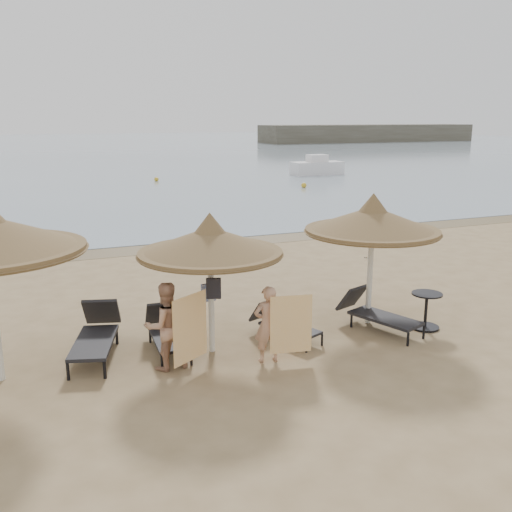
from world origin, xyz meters
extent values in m
plane|color=#A0855E|center=(0.00, 0.00, 0.00)|extent=(160.00, 160.00, 0.00)
cube|color=gray|center=(0.00, 80.00, 0.01)|extent=(200.00, 140.00, 0.03)
cube|color=brown|center=(0.00, 9.40, 0.00)|extent=(200.00, 1.60, 0.01)
cube|color=#5C574A|center=(55.00, 80.00, 1.50)|extent=(40.00, 8.00, 3.00)
cube|color=white|center=(18.00, 30.00, 0.50)|extent=(4.00, 1.60, 1.00)
cube|color=white|center=(18.00, 30.00, 1.25)|extent=(1.50, 1.00, 0.60)
cylinder|color=silver|center=(-0.05, 0.26, 0.99)|extent=(0.11, 0.11, 1.98)
cone|color=brown|center=(-0.05, 0.26, 2.18)|extent=(2.73, 2.73, 0.52)
cone|color=brown|center=(-0.05, 0.26, 2.49)|extent=(0.66, 0.66, 0.42)
cylinder|color=brown|center=(-0.05, 0.26, 1.94)|extent=(2.67, 2.67, 0.09)
cylinder|color=silver|center=(3.59, 0.47, 1.04)|extent=(0.12, 0.12, 2.08)
cone|color=brown|center=(3.59, 0.47, 2.30)|extent=(2.88, 2.88, 0.55)
cone|color=brown|center=(3.59, 0.47, 2.63)|extent=(0.69, 0.69, 0.45)
cylinder|color=brown|center=(3.59, 0.47, 2.04)|extent=(2.82, 2.82, 0.10)
cylinder|color=black|center=(-2.73, -0.02, 0.15)|extent=(0.06, 0.06, 0.31)
cylinder|color=black|center=(-2.14, -0.19, 0.15)|extent=(0.06, 0.06, 0.31)
cylinder|color=black|center=(-2.30, 1.46, 0.15)|extent=(0.06, 0.06, 0.31)
cylinder|color=black|center=(-1.70, 1.29, 0.15)|extent=(0.06, 0.06, 0.31)
cube|color=black|center=(-2.20, 0.69, 0.34)|extent=(1.12, 1.78, 0.07)
cube|color=black|center=(-1.93, 1.61, 0.61)|extent=(0.78, 0.64, 0.62)
cylinder|color=black|center=(-1.14, -0.21, 0.13)|extent=(0.05, 0.05, 0.27)
cylinder|color=black|center=(-0.61, -0.24, 0.13)|extent=(0.05, 0.05, 0.27)
cylinder|color=black|center=(-1.07, 1.12, 0.13)|extent=(0.05, 0.05, 0.27)
cylinder|color=black|center=(-0.54, 1.10, 0.13)|extent=(0.05, 0.05, 0.27)
cube|color=black|center=(-0.84, 0.49, 0.30)|extent=(0.66, 1.46, 0.06)
cube|color=black|center=(-0.80, 1.33, 0.52)|extent=(0.61, 0.43, 0.54)
cylinder|color=black|center=(1.60, -0.49, 0.12)|extent=(0.04, 0.04, 0.24)
cylinder|color=black|center=(2.03, -0.31, 0.12)|extent=(0.04, 0.04, 0.24)
cylinder|color=black|center=(1.13, 0.60, 0.12)|extent=(0.04, 0.04, 0.24)
cylinder|color=black|center=(1.57, 0.79, 0.12)|extent=(0.04, 0.04, 0.24)
cube|color=black|center=(1.56, 0.19, 0.26)|extent=(0.99, 1.38, 0.05)
cube|color=black|center=(1.27, 0.88, 0.47)|extent=(0.63, 0.54, 0.48)
cylinder|color=black|center=(3.59, -0.96, 0.14)|extent=(0.05, 0.05, 0.28)
cylinder|color=black|center=(4.12, -0.77, 0.14)|extent=(0.05, 0.05, 0.28)
cylinder|color=black|center=(3.11, 0.36, 0.14)|extent=(0.05, 0.05, 0.28)
cylinder|color=black|center=(3.63, 0.55, 0.14)|extent=(0.05, 0.05, 0.28)
cube|color=black|center=(3.59, -0.16, 0.31)|extent=(1.10, 1.63, 0.06)
cube|color=black|center=(3.29, 0.67, 0.55)|extent=(0.73, 0.61, 0.57)
cylinder|color=black|center=(4.54, -0.28, 0.02)|extent=(0.60, 0.60, 0.04)
cylinder|color=black|center=(4.54, -0.28, 0.39)|extent=(0.06, 0.06, 0.73)
cylinder|color=black|center=(4.54, -0.28, 0.76)|extent=(0.64, 0.64, 0.03)
imported|color=tan|center=(-1.04, -0.17, 0.93)|extent=(0.91, 0.64, 1.86)
imported|color=tan|center=(0.75, -0.57, 0.84)|extent=(0.81, 0.57, 1.67)
cube|color=orange|center=(-0.69, -0.52, 0.83)|extent=(0.74, 0.48, 1.21)
cube|color=orange|center=(1.10, -0.82, 0.75)|extent=(0.77, 0.15, 1.09)
cube|color=silver|center=(-0.05, 0.44, 1.13)|extent=(0.28, 0.11, 0.34)
cube|color=black|center=(-0.05, 0.10, 1.31)|extent=(0.29, 0.18, 0.39)
cube|color=navy|center=(-3.33, 9.79, 0.27)|extent=(2.28, 1.49, 0.54)
cube|color=white|center=(-3.33, 9.79, 0.61)|extent=(1.48, 1.22, 0.24)
cube|color=white|center=(-3.72, 9.83, 0.83)|extent=(0.58, 0.93, 0.34)
sphere|color=gold|center=(5.38, 29.99, 0.15)|extent=(0.31, 0.31, 0.31)
sphere|color=gold|center=(13.23, 22.76, 0.17)|extent=(0.34, 0.34, 0.34)
camera|label=1|loc=(-3.11, -9.56, 4.39)|focal=40.00mm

